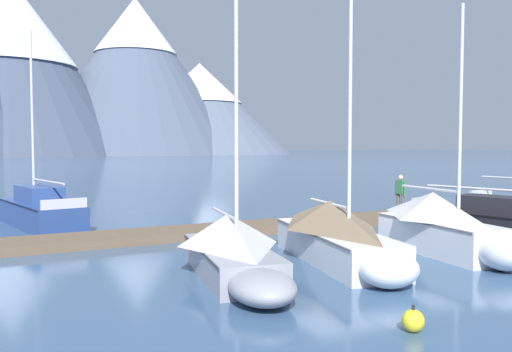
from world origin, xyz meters
TOP-DOWN VIEW (x-y plane):
  - ground_plane at (0.00, 0.00)m, footprint 700.00×700.00m
  - mountain_shoulder_ridge at (-6.91, 192.75)m, footprint 88.90×88.90m
  - mountain_east_summit at (39.39, 196.47)m, footprint 85.12×85.12m
  - mountain_rear_spur at (64.92, 194.14)m, footprint 75.23×75.23m
  - dock at (0.00, 4.00)m, footprint 20.56×2.62m
  - sailboat_nearest_berth at (-8.48, 9.41)m, footprint 3.23×7.39m
  - sailboat_second_berth at (-4.65, -2.37)m, footprint 2.49×5.99m
  - sailboat_mid_dock_port at (-1.33, -2.03)m, footprint 2.72×6.52m
  - sailboat_mid_dock_starboard at (2.20, -2.51)m, footprint 2.02×5.56m
  - sailboat_far_berth at (5.86, -1.92)m, footprint 3.15×7.33m
  - person_on_dock at (6.18, 4.07)m, footprint 0.26×0.59m
  - mooring_buoy_channel_marker at (-3.33, -7.30)m, footprint 0.40×0.40m

SIDE VIEW (x-z plane):
  - ground_plane at x=0.00m, z-range 0.00..0.00m
  - dock at x=0.00m, z-range 0.00..0.30m
  - mooring_buoy_channel_marker at x=-3.33m, z-range -0.04..0.44m
  - sailboat_far_berth at x=5.86m, z-range -2.94..4.15m
  - sailboat_nearest_berth at x=-8.48m, z-range -3.39..4.68m
  - sailboat_second_berth at x=-4.65m, z-range -3.71..5.15m
  - sailboat_mid_dock_port at x=-1.33m, z-range -2.94..4.57m
  - sailboat_mid_dock_starboard at x=2.20m, z-range -2.78..4.53m
  - person_on_dock at x=6.18m, z-range 0.42..2.11m
  - mountain_rear_spur at x=64.92m, z-range 0.87..37.91m
  - mountain_east_summit at x=39.39m, z-range 0.93..61.91m
  - mountain_shoulder_ridge at x=-6.91m, z-range 2.04..66.41m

